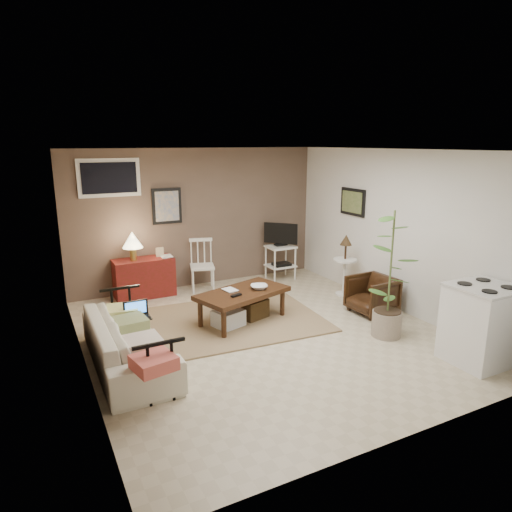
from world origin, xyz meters
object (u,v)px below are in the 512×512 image
red_console (143,274)px  armchair (372,293)px  side_table (345,258)px  spindle_chair (202,267)px  coffee_table (242,304)px  potted_plant (391,270)px  stove (481,324)px  tv_stand (281,250)px  sofa (128,334)px

red_console → armchair: bearing=-38.8°
side_table → armchair: (-0.15, -0.85, -0.33)m
spindle_chair → coffee_table: bearing=-90.8°
coffee_table → potted_plant: potted_plant is taller
coffee_table → side_table: side_table is taller
coffee_table → stove: size_ratio=1.54×
coffee_table → potted_plant: size_ratio=0.84×
tv_stand → potted_plant: size_ratio=0.62×
spindle_chair → side_table: (2.01, -1.34, 0.22)m
side_table → spindle_chair: bearing=146.2°
coffee_table → tv_stand: size_ratio=1.36×
side_table → armchair: size_ratio=1.67×
coffee_table → tv_stand: (1.55, 1.59, 0.29)m
stove → armchair: bearing=92.0°
spindle_chair → red_console: bearing=174.0°
red_console → armchair: 3.67m
tv_stand → side_table: (0.48, -1.28, 0.08)m
side_table → potted_plant: 1.71m
sofa → coffee_table: bearing=-71.6°
sofa → side_table: bearing=-76.8°
red_console → tv_stand: bearing=-3.8°
sofa → spindle_chair: 2.81m
red_console → stove: size_ratio=1.19×
red_console → spindle_chair: bearing=-6.0°
tv_stand → sofa: bearing=-146.5°
spindle_chair → potted_plant: bearing=-63.4°
side_table → red_console: bearing=154.3°
armchair → potted_plant: size_ratio=0.36×
tv_stand → side_table: 1.37m
tv_stand → side_table: bearing=-69.3°
sofa → side_table: (3.74, 0.87, 0.26)m
red_console → spindle_chair: (0.99, -0.10, 0.03)m
sofa → armchair: sofa is taller
potted_plant → spindle_chair: bearing=116.6°
tv_stand → side_table: size_ratio=1.03×
red_console → spindle_chair: size_ratio=1.26×
sofa → tv_stand: tv_stand is taller
armchair → tv_stand: bearing=-173.7°
spindle_chair → stove: (1.92, -3.97, 0.05)m
sofa → spindle_chair: (1.73, 2.22, 0.03)m
red_console → stove: bearing=-54.4°
tv_stand → stove: 3.93m
spindle_chair → armchair: spindle_chair is taller
coffee_table → spindle_chair: spindle_chair is taller
red_console → potted_plant: size_ratio=0.65×
spindle_chair → tv_stand: 1.53m
coffee_table → armchair: armchair is taller
armchair → stove: size_ratio=0.66×
sofa → side_table: size_ratio=1.88×
coffee_table → sofa: bearing=-161.6°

